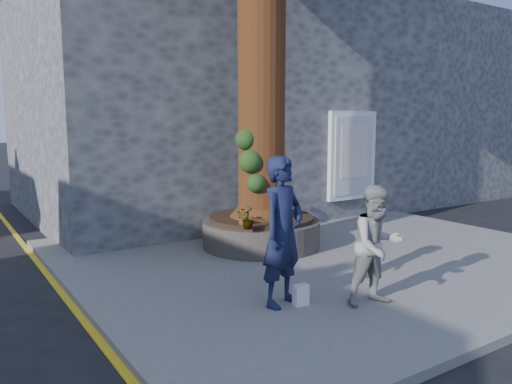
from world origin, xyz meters
TOP-DOWN VIEW (x-y plane):
  - ground at (0.00, 0.00)m, footprint 120.00×120.00m
  - pavement at (1.50, 1.00)m, footprint 9.00×8.00m
  - yellow_line at (-3.05, 1.00)m, footprint 0.10×30.00m
  - stone_shop at (2.50, 7.20)m, footprint 10.30×8.30m
  - neighbour_shop at (10.50, 7.20)m, footprint 6.00×8.00m
  - planter at (0.80, 2.00)m, footprint 2.30×2.30m
  - man at (-0.73, -0.77)m, footprint 0.84×0.68m
  - woman at (0.32, -1.46)m, footprint 0.89×0.75m
  - shopping_bag at (-0.54, -0.93)m, footprint 0.21×0.14m
  - plant_a at (0.41, 1.81)m, footprint 0.19×0.14m
  - plant_b at (1.65, 2.85)m, footprint 0.32×0.33m
  - plant_c at (-0.05, 1.15)m, footprint 0.28×0.28m
  - plant_d at (0.06, 1.47)m, footprint 0.30×0.32m

SIDE VIEW (x-z plane):
  - ground at x=0.00m, z-range 0.00..0.00m
  - yellow_line at x=-3.05m, z-range 0.00..0.01m
  - pavement at x=1.50m, z-range 0.00..0.12m
  - shopping_bag at x=-0.54m, z-range 0.12..0.40m
  - planter at x=0.80m, z-range 0.11..0.71m
  - plant_d at x=0.06m, z-range 0.72..1.04m
  - plant_a at x=0.41m, z-range 0.72..1.05m
  - plant_c at x=-0.05m, z-range 0.72..1.08m
  - woman at x=0.32m, z-range 0.12..1.73m
  - plant_b at x=1.65m, z-range 0.72..1.15m
  - man at x=-0.73m, z-range 0.12..2.11m
  - neighbour_shop at x=10.50m, z-range 0.00..6.00m
  - stone_shop at x=2.50m, z-range 0.01..6.31m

